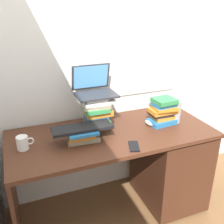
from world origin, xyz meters
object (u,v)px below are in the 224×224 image
Objects in this scene: book_stack_tall at (97,112)px; cell_phone at (134,146)px; book_stack_side at (163,111)px; computer_mouse at (149,123)px; book_stack_keyboard_riser at (82,135)px; laptop at (94,87)px; mug at (23,143)px; desk at (157,162)px; keyboard at (82,128)px; water_bottle at (177,112)px.

book_stack_tall is 1.95× the size of cell_phone.
computer_mouse is (-0.11, 0.01, -0.09)m from book_stack_side.
book_stack_keyboard_riser is 0.79× the size of laptop.
mug is 0.85× the size of cell_phone.
cell_phone is at bearing -19.98° from mug.
desk is 6.56× the size of book_stack_keyboard_riser.
keyboard is (0.00, 0.00, 0.06)m from book_stack_keyboard_riser.
cell_phone is at bearing -72.19° from laptop.
cell_phone is (-0.38, -0.26, -0.10)m from book_stack_side.
water_bottle is (0.11, -0.03, -0.01)m from book_stack_side.
cell_phone is (0.70, -0.26, -0.04)m from mug.
book_stack_tall is 1.12× the size of book_stack_keyboard_riser.
keyboard reaches higher than cell_phone.
mug is at bearing 178.30° from desk.
book_stack_tall reaches higher than mug.
book_stack_tall is 0.25m from book_stack_keyboard_riser.
book_stack_side is 0.47m from cell_phone.
keyboard is at bearing -135.77° from book_stack_tall.
desk is 13.44× the size of mug.
laptop is at bearing 156.98° from desk.
water_bottle is at bearing 1.39° from book_stack_keyboard_riser.
book_stack_side is 0.78× the size of laptop.
mug is 0.75m from cell_phone.
book_stack_keyboard_riser is at bearing -127.57° from laptop.
book_stack_side is at bearing 164.87° from water_bottle.
laptop is 0.55m from cell_phone.
desk is 0.46m from water_bottle.
computer_mouse is at bearing 147.86° from desk.
book_stack_side reaches higher than computer_mouse.
computer_mouse is 0.57× the size of water_bottle.
book_stack_keyboard_riser is 1.00× the size of book_stack_side.
computer_mouse is (0.58, 0.06, -0.03)m from book_stack_keyboard_riser.
laptop is 0.70m from water_bottle.
book_stack_keyboard_riser is 2.27× the size of computer_mouse.
desk is at bearing -140.03° from book_stack_side.
book_stack_keyboard_riser is at bearing -178.61° from desk.
book_stack_tall is at bearing 11.64° from mug.
computer_mouse is (0.41, -0.10, -0.12)m from book_stack_tall.
book_stack_keyboard_riser is 0.06m from keyboard.
keyboard is at bearing -127.26° from laptop.
book_stack_side reaches higher than water_bottle.
desk is at bearing -17.13° from book_stack_tall.
laptop reaches higher than cell_phone.
desk is 0.76m from book_stack_keyboard_riser.
mug is (-0.40, 0.04, -0.06)m from keyboard.
book_stack_tall is 0.42m from cell_phone.
desk is 6.57× the size of book_stack_side.
book_stack_tall reaches higher than computer_mouse.
computer_mouse is (0.41, -0.16, -0.30)m from laptop.
computer_mouse is at bearing 0.76° from mug.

